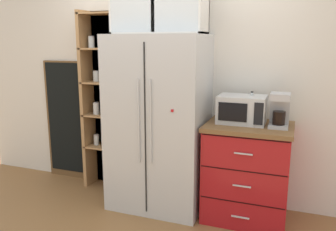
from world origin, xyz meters
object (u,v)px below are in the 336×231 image
(chalkboard_menu, at_px, (68,120))
(coffee_maker, at_px, (280,110))
(refrigerator, at_px, (159,123))
(microwave, at_px, (242,109))
(mug_sage, at_px, (250,120))
(bottle_clear, at_px, (251,109))
(bottle_amber, at_px, (250,113))

(chalkboard_menu, bearing_deg, coffee_maker, -6.12)
(refrigerator, bearing_deg, microwave, 5.69)
(coffee_maker, bearing_deg, chalkboard_menu, 173.88)
(chalkboard_menu, bearing_deg, mug_sage, -6.99)
(microwave, xyz_separation_m, bottle_clear, (0.08, 0.04, 0.00))
(coffee_maker, bearing_deg, bottle_amber, 179.72)
(bottle_clear, bearing_deg, microwave, -154.08)
(refrigerator, bearing_deg, mug_sage, 2.06)
(refrigerator, height_order, chalkboard_menu, refrigerator)
(coffee_maker, distance_m, bottle_amber, 0.26)
(bottle_clear, bearing_deg, mug_sage, -88.76)
(bottle_amber, bearing_deg, bottle_clear, 90.00)
(refrigerator, relative_size, chalkboard_menu, 1.20)
(microwave, bearing_deg, mug_sage, -30.62)
(mug_sage, bearing_deg, chalkboard_menu, 173.01)
(mug_sage, height_order, bottle_amber, bottle_amber)
(microwave, distance_m, mug_sage, 0.13)
(refrigerator, bearing_deg, bottle_amber, 2.59)
(refrigerator, bearing_deg, chalkboard_menu, 167.12)
(refrigerator, relative_size, bottle_clear, 5.86)
(microwave, xyz_separation_m, mug_sage, (0.08, -0.05, -0.09))
(bottle_amber, xyz_separation_m, chalkboard_menu, (-2.24, 0.27, -0.31))
(chalkboard_menu, bearing_deg, refrigerator, -12.88)
(mug_sage, distance_m, chalkboard_menu, 2.27)
(microwave, xyz_separation_m, chalkboard_menu, (-2.16, 0.23, -0.33))
(bottle_clear, bearing_deg, chalkboard_menu, 175.24)
(mug_sage, bearing_deg, bottle_clear, 91.24)
(bottle_amber, relative_size, chalkboard_menu, 0.17)
(microwave, height_order, mug_sage, microwave)
(refrigerator, distance_m, chalkboard_menu, 1.38)
(bottle_clear, bearing_deg, coffee_maker, -17.40)
(refrigerator, distance_m, coffee_maker, 1.18)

